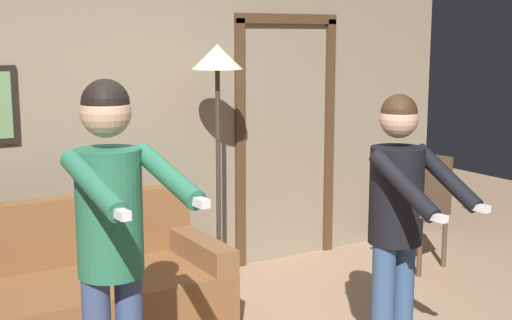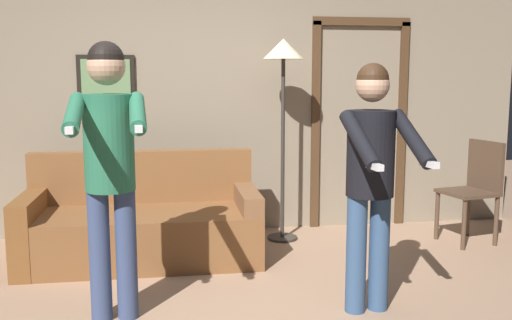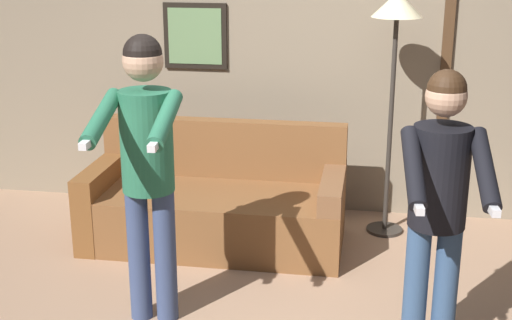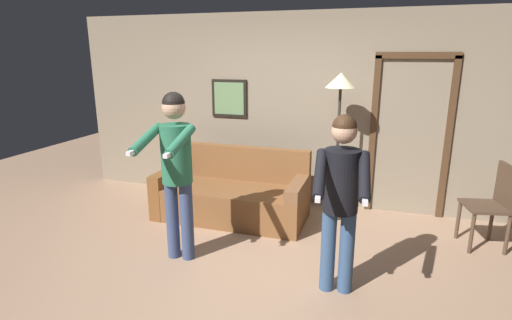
# 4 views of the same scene
# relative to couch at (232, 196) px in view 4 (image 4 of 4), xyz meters

# --- Properties ---
(ground_plane) EXTENTS (12.00, 12.00, 0.00)m
(ground_plane) POSITION_rel_couch_xyz_m (0.55, -1.23, -0.28)
(ground_plane) COLOR tan
(back_wall_assembly) EXTENTS (6.40, 0.10, 2.60)m
(back_wall_assembly) POSITION_rel_couch_xyz_m (0.57, 0.84, 1.02)
(back_wall_assembly) COLOR gray
(back_wall_assembly) RESTS_ON ground_plane
(couch) EXTENTS (1.90, 0.86, 0.87)m
(couch) POSITION_rel_couch_xyz_m (0.00, 0.00, 0.00)
(couch) COLOR brown
(couch) RESTS_ON ground_plane
(torchiere_lamp) EXTENTS (0.37, 0.37, 1.84)m
(torchiere_lamp) POSITION_rel_couch_xyz_m (1.26, 0.40, 1.30)
(torchiere_lamp) COLOR #332D28
(torchiere_lamp) RESTS_ON ground_plane
(person_standing_left) EXTENTS (0.46, 0.73, 1.72)m
(person_standing_left) POSITION_rel_couch_xyz_m (-0.12, -1.20, 0.77)
(person_standing_left) COLOR #38476F
(person_standing_left) RESTS_ON ground_plane
(person_standing_right) EXTENTS (0.47, 0.64, 1.59)m
(person_standing_right) POSITION_rel_couch_xyz_m (1.48, -1.31, 0.67)
(person_standing_right) COLOR #334F75
(person_standing_right) RESTS_ON ground_plane
(dining_chair_distant) EXTENTS (0.50, 0.50, 0.93)m
(dining_chair_distant) POSITION_rel_couch_xyz_m (2.99, 0.06, 0.25)
(dining_chair_distant) COLOR #4C3828
(dining_chair_distant) RESTS_ON ground_plane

